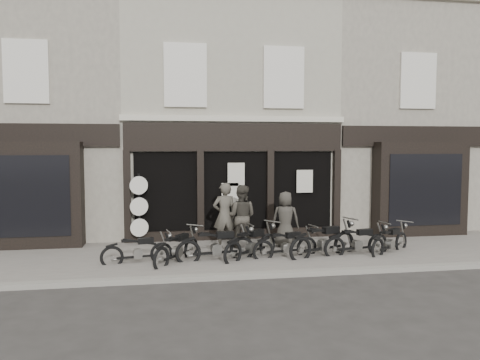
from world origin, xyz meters
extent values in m
plane|color=#2D2B28|center=(0.00, 0.00, 0.00)|extent=(90.00, 90.00, 0.00)
cube|color=#656059|center=(0.00, 0.90, 0.06)|extent=(30.00, 4.20, 0.12)
cube|color=gray|center=(0.00, -1.25, 0.07)|extent=(30.00, 0.25, 0.13)
cube|color=#A29D8A|center=(0.00, 6.00, 4.10)|extent=(7.20, 6.00, 8.20)
cube|color=black|center=(0.00, 2.92, 3.45)|extent=(7.10, 0.18, 0.90)
cube|color=black|center=(0.00, 2.98, 1.50)|extent=(6.50, 0.10, 2.95)
cube|color=black|center=(0.00, 2.91, 0.22)|extent=(7.10, 0.20, 0.44)
cube|color=beige|center=(0.00, 2.95, 4.05)|extent=(7.30, 0.22, 0.18)
cube|color=beige|center=(-1.60, 2.95, 5.40)|extent=(1.35, 0.12, 2.00)
cube|color=black|center=(-1.60, 2.98, 5.40)|extent=(1.05, 0.06, 1.70)
cube|color=beige|center=(1.60, 2.95, 5.40)|extent=(1.35, 0.12, 2.00)
cube|color=black|center=(1.60, 2.98, 5.40)|extent=(1.05, 0.06, 1.70)
cube|color=black|center=(-3.45, 2.90, 1.55)|extent=(0.22, 0.22, 3.00)
cube|color=black|center=(-1.15, 2.90, 1.55)|extent=(0.22, 0.22, 3.00)
cube|color=black|center=(1.15, 2.90, 1.55)|extent=(0.22, 0.22, 3.00)
cube|color=black|center=(3.45, 2.90, 1.55)|extent=(0.22, 0.22, 3.00)
cube|color=beige|center=(0.00, 2.80, 2.25)|extent=(0.55, 0.04, 0.75)
cube|color=beige|center=(2.30, 2.80, 2.00)|extent=(0.55, 0.04, 0.75)
cube|color=beige|center=(-0.20, 2.80, 1.60)|extent=(0.55, 0.04, 0.75)
cube|color=gray|center=(-6.35, 6.00, 4.10)|extent=(5.50, 6.00, 8.20)
cube|color=black|center=(-6.35, 2.65, 1.70)|extent=(3.20, 0.70, 3.20)
cube|color=black|center=(-6.35, 2.30, 1.70)|extent=(2.60, 0.06, 2.40)
cube|color=black|center=(-6.35, 2.95, 3.50)|extent=(5.40, 0.16, 0.70)
cube|color=beige|center=(-6.35, 2.96, 5.40)|extent=(1.30, 0.10, 1.90)
cube|color=black|center=(-6.35, 2.99, 5.40)|extent=(1.00, 0.06, 1.60)
cube|color=gray|center=(6.35, 6.00, 4.10)|extent=(5.50, 6.00, 8.20)
cube|color=black|center=(6.35, 2.65, 1.70)|extent=(3.20, 0.70, 3.20)
cube|color=black|center=(6.35, 2.30, 1.70)|extent=(2.60, 0.06, 2.40)
cube|color=black|center=(6.35, 2.95, 3.50)|extent=(5.40, 0.16, 0.70)
cube|color=beige|center=(6.35, 2.96, 5.40)|extent=(1.30, 0.10, 1.90)
cube|color=black|center=(6.35, 2.99, 5.40)|extent=(1.00, 0.06, 1.60)
torus|color=black|center=(-2.39, 0.42, 0.30)|extent=(0.61, 0.19, 0.60)
torus|color=black|center=(-3.66, 0.17, 0.30)|extent=(0.61, 0.19, 0.60)
cube|color=black|center=(-3.02, 0.29, 0.26)|extent=(1.05, 0.24, 0.05)
cube|color=gray|center=(-3.01, 0.30, 0.33)|extent=(0.24, 0.20, 0.23)
cube|color=black|center=(-2.80, 0.34, 0.67)|extent=(0.43, 0.23, 0.15)
cube|color=black|center=(-3.29, 0.24, 0.71)|extent=(0.30, 0.22, 0.05)
cylinder|color=gray|center=(-2.20, 0.45, 0.89)|extent=(0.13, 0.51, 0.03)
torus|color=black|center=(-1.58, 0.78, 0.32)|extent=(0.45, 0.57, 0.65)
torus|color=black|center=(-2.39, -0.34, 0.32)|extent=(0.45, 0.57, 0.65)
cube|color=black|center=(-1.99, 0.22, 0.28)|extent=(0.71, 0.94, 0.06)
cube|color=gray|center=(-1.98, 0.24, 0.36)|extent=(0.27, 0.29, 0.25)
cube|color=black|center=(-1.84, 0.42, 0.72)|extent=(0.39, 0.45, 0.16)
cube|color=black|center=(-2.16, -0.01, 0.76)|extent=(0.32, 0.34, 0.06)
cylinder|color=gray|center=(-1.46, 0.95, 0.95)|extent=(0.47, 0.35, 0.03)
torus|color=black|center=(-0.22, 0.35, 0.35)|extent=(0.71, 0.19, 0.70)
torus|color=black|center=(-1.70, 0.13, 0.35)|extent=(0.71, 0.19, 0.70)
cube|color=black|center=(-0.96, 0.24, 0.30)|extent=(1.22, 0.23, 0.06)
cube|color=gray|center=(-0.94, 0.25, 0.39)|extent=(0.27, 0.22, 0.27)
cube|color=black|center=(-0.69, 0.28, 0.78)|extent=(0.49, 0.24, 0.18)
cube|color=black|center=(-1.26, 0.20, 0.82)|extent=(0.34, 0.25, 0.06)
cylinder|color=gray|center=(0.01, 0.38, 1.03)|extent=(0.12, 0.60, 0.04)
torus|color=black|center=(0.59, 0.80, 0.34)|extent=(0.59, 0.50, 0.68)
torus|color=black|center=(-0.54, -0.11, 0.34)|extent=(0.59, 0.50, 0.68)
cube|color=black|center=(0.03, 0.34, 0.30)|extent=(0.96, 0.79, 0.06)
cube|color=gray|center=(0.04, 0.36, 0.38)|extent=(0.30, 0.29, 0.26)
cube|color=black|center=(0.23, 0.51, 0.76)|extent=(0.47, 0.42, 0.17)
cube|color=black|center=(-0.21, 0.16, 0.80)|extent=(0.36, 0.35, 0.06)
cylinder|color=gray|center=(0.77, 0.94, 1.00)|extent=(0.39, 0.48, 0.04)
torus|color=black|center=(1.65, 0.43, 0.31)|extent=(0.63, 0.21, 0.63)
torus|color=black|center=(0.34, 0.17, 0.31)|extent=(0.63, 0.21, 0.63)
cube|color=black|center=(0.99, 0.30, 0.27)|extent=(1.08, 0.26, 0.06)
cube|color=gray|center=(1.01, 0.30, 0.35)|extent=(0.25, 0.21, 0.24)
cube|color=black|center=(1.23, 0.35, 0.70)|extent=(0.45, 0.24, 0.16)
cube|color=black|center=(0.72, 0.24, 0.73)|extent=(0.31, 0.24, 0.06)
cylinder|color=gray|center=(1.85, 0.47, 0.92)|extent=(0.14, 0.53, 0.03)
torus|color=black|center=(2.78, 0.51, 0.36)|extent=(0.72, 0.36, 0.74)
torus|color=black|center=(1.32, -0.06, 0.36)|extent=(0.72, 0.36, 0.74)
cube|color=black|center=(2.05, 0.22, 0.32)|extent=(1.22, 0.51, 0.06)
cube|color=gray|center=(2.07, 0.23, 0.41)|extent=(0.31, 0.28, 0.28)
cube|color=black|center=(2.31, 0.32, 0.82)|extent=(0.53, 0.35, 0.18)
cube|color=black|center=(1.75, 0.11, 0.86)|extent=(0.38, 0.32, 0.06)
cylinder|color=gray|center=(3.00, 0.59, 1.08)|extent=(0.26, 0.60, 0.04)
torus|color=black|center=(3.75, 0.36, 0.32)|extent=(0.66, 0.19, 0.66)
torus|color=black|center=(2.36, 0.15, 0.32)|extent=(0.66, 0.19, 0.66)
cube|color=black|center=(3.06, 0.26, 0.29)|extent=(1.15, 0.22, 0.06)
cube|color=gray|center=(3.08, 0.26, 0.36)|extent=(0.26, 0.21, 0.25)
cube|color=black|center=(3.31, 0.29, 0.73)|extent=(0.47, 0.23, 0.16)
cube|color=black|center=(2.77, 0.21, 0.77)|extent=(0.32, 0.24, 0.06)
cylinder|color=gray|center=(3.96, 0.40, 0.96)|extent=(0.12, 0.56, 0.03)
torus|color=black|center=(4.64, 0.68, 0.31)|extent=(0.56, 0.42, 0.63)
torus|color=black|center=(3.54, -0.08, 0.31)|extent=(0.56, 0.42, 0.63)
cube|color=black|center=(4.09, 0.30, 0.27)|extent=(0.93, 0.66, 0.06)
cube|color=gray|center=(4.10, 0.31, 0.34)|extent=(0.28, 0.26, 0.24)
cube|color=black|center=(4.28, 0.43, 0.69)|extent=(0.44, 0.37, 0.16)
cube|color=black|center=(3.86, 0.14, 0.73)|extent=(0.33, 0.31, 0.06)
cylinder|color=gray|center=(4.80, 0.79, 0.92)|extent=(0.33, 0.46, 0.03)
imported|color=#4A463D|center=(-0.52, 1.70, 1.09)|extent=(0.76, 0.54, 1.95)
imported|color=#3B372F|center=(-0.03, 1.62, 1.06)|extent=(1.12, 1.01, 1.89)
imported|color=#36332D|center=(1.31, 1.52, 0.96)|extent=(0.94, 0.75, 1.68)
cylinder|color=black|center=(-3.07, 2.53, 0.03)|extent=(0.36, 0.36, 0.06)
cylinder|color=black|center=(-3.07, 2.53, 1.16)|extent=(0.07, 0.07, 2.32)
cylinder|color=black|center=(-3.07, 2.50, 1.96)|extent=(0.55, 0.19, 0.56)
cylinder|color=beige|center=(-3.07, 2.48, 1.96)|extent=(0.54, 0.16, 0.56)
cylinder|color=black|center=(-3.07, 2.50, 1.31)|extent=(0.55, 0.19, 0.56)
cylinder|color=beige|center=(-3.07, 2.48, 1.31)|extent=(0.54, 0.16, 0.56)
cylinder|color=black|center=(-3.07, 2.50, 0.65)|extent=(0.55, 0.19, 0.56)
cylinder|color=beige|center=(-3.07, 2.48, 0.65)|extent=(0.54, 0.16, 0.56)
camera|label=1|loc=(-2.30, -12.09, 3.18)|focal=35.00mm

